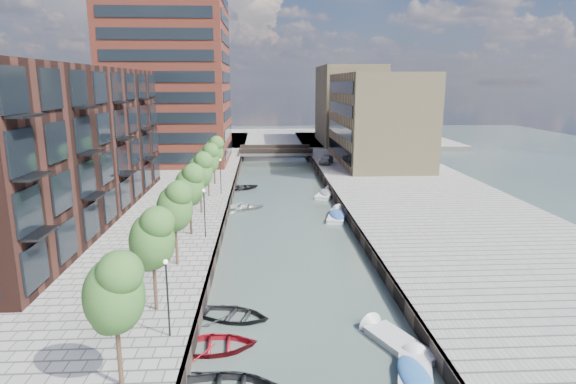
{
  "coord_description": "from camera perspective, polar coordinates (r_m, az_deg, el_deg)",
  "views": [
    {
      "loc": [
        -2.38,
        -14.56,
        13.6
      ],
      "look_at": [
        0.0,
        29.67,
        3.5
      ],
      "focal_mm": 30.0,
      "sensor_mm": 36.0,
      "label": 1
    }
  ],
  "objects": [
    {
      "name": "tower",
      "position": [
        80.93,
        -13.92,
        14.18
      ],
      "size": [
        18.0,
        18.0,
        30.0
      ],
      "primitive_type": "cube",
      "color": "brown",
      "rests_on": "quay_left"
    },
    {
      "name": "motorboat_4",
      "position": [
        59.48,
        4.59,
        -0.22
      ],
      "size": [
        3.33,
        5.11,
        1.61
      ],
      "color": "white",
      "rests_on": "ground"
    },
    {
      "name": "sloop_4",
      "position": [
        63.12,
        -5.45,
        0.34
      ],
      "size": [
        5.49,
        4.8,
        0.95
      ],
      "primitive_type": "imported",
      "rotation": [
        0.0,
        0.0,
        1.98
      ],
      "color": "black",
      "rests_on": "ground"
    },
    {
      "name": "tree_0",
      "position": [
        21.23,
        -19.94,
        -10.96
      ],
      "size": [
        2.5,
        2.5,
        5.95
      ],
      "color": "#382619",
      "rests_on": "quay_left"
    },
    {
      "name": "far_closure",
      "position": [
        115.33,
        -1.89,
        6.32
      ],
      "size": [
        80.0,
        40.0,
        1.0
      ],
      "primitive_type": "cube",
      "color": "gray",
      "rests_on": "ground"
    },
    {
      "name": "car",
      "position": [
        76.71,
        4.56,
        3.9
      ],
      "size": [
        3.04,
        4.56,
        1.44
      ],
      "primitive_type": "imported",
      "rotation": [
        0.0,
        0.0,
        -0.35
      ],
      "color": "gray",
      "rests_on": "quay_right"
    },
    {
      "name": "tan_block_near",
      "position": [
        78.94,
        10.51,
        8.56
      ],
      "size": [
        12.0,
        25.0,
        14.0
      ],
      "primitive_type": "cube",
      "color": "tan",
      "rests_on": "quay_right"
    },
    {
      "name": "tree_1",
      "position": [
        27.56,
        -15.83,
        -5.17
      ],
      "size": [
        2.5,
        2.5,
        5.95
      ],
      "color": "#382619",
      "rests_on": "quay_left"
    },
    {
      "name": "tan_block_far",
      "position": [
        104.3,
        7.19,
        10.22
      ],
      "size": [
        12.0,
        20.0,
        16.0
      ],
      "primitive_type": "cube",
      "color": "tan",
      "rests_on": "quay_right"
    },
    {
      "name": "tree_4",
      "position": [
        47.69,
        -10.42,
        2.62
      ],
      "size": [
        2.5,
        2.5,
        5.95
      ],
      "color": "#382619",
      "rests_on": "quay_left"
    },
    {
      "name": "motorboat_2",
      "position": [
        27.56,
        12.21,
        -16.82
      ],
      "size": [
        3.43,
        4.93,
        1.56
      ],
      "color": "#BDBDBB",
      "rests_on": "ground"
    },
    {
      "name": "tree_5",
      "position": [
        54.55,
        -9.51,
        3.92
      ],
      "size": [
        2.5,
        2.5,
        5.95
      ],
      "color": "#382619",
      "rests_on": "quay_left"
    },
    {
      "name": "lamp_0",
      "position": [
        25.18,
        -14.12,
        -11.18
      ],
      "size": [
        0.24,
        0.24,
        4.12
      ],
      "color": "black",
      "rests_on": "quay_left"
    },
    {
      "name": "sloop_0",
      "position": [
        29.5,
        -6.38,
        -14.69
      ],
      "size": [
        5.0,
        4.22,
        0.88
      ],
      "primitive_type": "imported",
      "rotation": [
        0.0,
        0.0,
        1.26
      ],
      "color": "black",
      "rests_on": "ground"
    },
    {
      "name": "sloop_3",
      "position": [
        53.08,
        -5.35,
        -2.06
      ],
      "size": [
        5.0,
        3.88,
        0.95
      ],
      "primitive_type": "imported",
      "rotation": [
        0.0,
        0.0,
        1.71
      ],
      "color": "beige",
      "rests_on": "ground"
    },
    {
      "name": "tree_6",
      "position": [
        61.43,
        -8.8,
        4.94
      ],
      "size": [
        2.5,
        2.5,
        5.95
      ],
      "color": "#382619",
      "rests_on": "quay_left"
    },
    {
      "name": "lamp_2",
      "position": [
        55.7,
        -8.0,
        2.29
      ],
      "size": [
        0.24,
        0.24,
        4.12
      ],
      "color": "black",
      "rests_on": "quay_left"
    },
    {
      "name": "quay_wall_right",
      "position": [
        56.75,
        5.6,
        -0.56
      ],
      "size": [
        0.25,
        140.0,
        1.0
      ],
      "primitive_type": "cube",
      "color": "#332823",
      "rests_on": "ground"
    },
    {
      "name": "quay_right",
      "position": [
        59.05,
        15.14,
        -0.43
      ],
      "size": [
        20.0,
        140.0,
        1.0
      ],
      "primitive_type": "cube",
      "color": "gray",
      "rests_on": "ground"
    },
    {
      "name": "tree_3",
      "position": [
        40.88,
        -11.62,
        0.88
      ],
      "size": [
        2.5,
        2.5,
        5.95
      ],
      "color": "#382619",
      "rests_on": "quay_left"
    },
    {
      "name": "motorboat_3",
      "position": [
        49.93,
        5.86,
        -2.8
      ],
      "size": [
        2.77,
        5.07,
        1.6
      ],
      "color": "silver",
      "rests_on": "ground"
    },
    {
      "name": "lamp_1",
      "position": [
        40.15,
        -9.88,
        -1.9
      ],
      "size": [
        0.24,
        0.24,
        4.12
      ],
      "color": "black",
      "rests_on": "quay_left"
    },
    {
      "name": "motorboat_0",
      "position": [
        24.8,
        14.82,
        -20.39
      ],
      "size": [
        2.73,
        4.71,
        1.49
      ],
      "color": "silver",
      "rests_on": "ground"
    },
    {
      "name": "water",
      "position": [
        56.28,
        -0.56,
        -1.14
      ],
      "size": [
        300.0,
        300.0,
        0.0
      ],
      "primitive_type": "plane",
      "color": "#38473F",
      "rests_on": "ground"
    },
    {
      "name": "tree_2",
      "position": [
        34.16,
        -13.31,
        -1.56
      ],
      "size": [
        2.5,
        2.5,
        5.95
      ],
      "color": "#382619",
      "rests_on": "quay_left"
    },
    {
      "name": "quay_wall_left",
      "position": [
        56.24,
        -6.79,
        -0.72
      ],
      "size": [
        0.25,
        140.0,
        1.0
      ],
      "primitive_type": "cube",
      "color": "#332823",
      "rests_on": "ground"
    },
    {
      "name": "bridge",
      "position": [
        87.45,
        -1.49,
        4.82
      ],
      "size": [
        13.0,
        6.0,
        1.3
      ],
      "color": "gray",
      "rests_on": "ground"
    },
    {
      "name": "apartment_block",
      "position": [
        48.25,
        -24.58,
        5.02
      ],
      "size": [
        8.0,
        38.0,
        14.0
      ],
      "primitive_type": "cube",
      "color": "black",
      "rests_on": "quay_left"
    },
    {
      "name": "sloop_2",
      "position": [
        26.67,
        -8.69,
        -17.98
      ],
      "size": [
        4.73,
        3.54,
        0.93
      ],
      "primitive_type": "imported",
      "rotation": [
        0.0,
        0.0,
        1.64
      ],
      "color": "maroon",
      "rests_on": "ground"
    }
  ]
}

